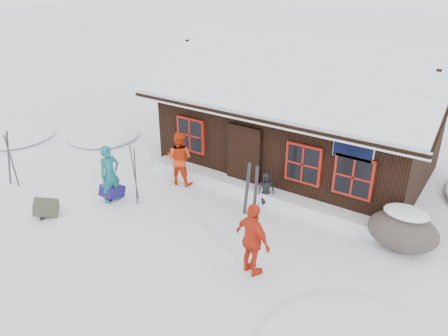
{
  "coord_description": "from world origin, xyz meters",
  "views": [
    {
      "loc": [
        7.08,
        -7.71,
        6.36
      ],
      "look_at": [
        1.1,
        1.09,
        1.3
      ],
      "focal_mm": 35.0,
      "sensor_mm": 36.0,
      "label": 1
    }
  ],
  "objects_px": {
    "ski_pair_left": "(10,160)",
    "skier_orange_left": "(180,158)",
    "skier_orange_right": "(253,240)",
    "backpack_blue": "(113,193)",
    "boulder": "(403,230)",
    "skier_crouched": "(266,188)",
    "ski_poles": "(255,222)",
    "backpack_olive": "(46,210)",
    "skier_teal": "(110,174)"
  },
  "relations": [
    {
      "from": "ski_pair_left",
      "to": "skier_orange_left",
      "type": "bearing_deg",
      "value": 51.26
    },
    {
      "from": "skier_orange_right",
      "to": "backpack_blue",
      "type": "relative_size",
      "value": 2.88
    },
    {
      "from": "ski_pair_left",
      "to": "backpack_blue",
      "type": "bearing_deg",
      "value": 35.34
    },
    {
      "from": "skier_orange_right",
      "to": "boulder",
      "type": "distance_m",
      "value": 3.83
    },
    {
      "from": "skier_crouched",
      "to": "boulder",
      "type": "relative_size",
      "value": 0.58
    },
    {
      "from": "ski_pair_left",
      "to": "ski_poles",
      "type": "height_order",
      "value": "ski_pair_left"
    },
    {
      "from": "skier_crouched",
      "to": "skier_orange_left",
      "type": "bearing_deg",
      "value": 150.14
    },
    {
      "from": "boulder",
      "to": "ski_poles",
      "type": "distance_m",
      "value": 3.56
    },
    {
      "from": "boulder",
      "to": "ski_pair_left",
      "type": "height_order",
      "value": "ski_pair_left"
    },
    {
      "from": "skier_orange_left",
      "to": "backpack_olive",
      "type": "bearing_deg",
      "value": 50.05
    },
    {
      "from": "skier_crouched",
      "to": "ski_poles",
      "type": "bearing_deg",
      "value": -106.71
    },
    {
      "from": "backpack_blue",
      "to": "backpack_olive",
      "type": "distance_m",
      "value": 1.87
    },
    {
      "from": "backpack_blue",
      "to": "backpack_olive",
      "type": "xyz_separation_m",
      "value": [
        -0.76,
        -1.7,
        0.01
      ]
    },
    {
      "from": "boulder",
      "to": "backpack_olive",
      "type": "distance_m",
      "value": 9.32
    },
    {
      "from": "skier_crouched",
      "to": "ski_poles",
      "type": "relative_size",
      "value": 0.78
    },
    {
      "from": "skier_orange_right",
      "to": "ski_poles",
      "type": "bearing_deg",
      "value": -43.94
    },
    {
      "from": "skier_orange_left",
      "to": "ski_pair_left",
      "type": "height_order",
      "value": "ski_pair_left"
    },
    {
      "from": "ski_pair_left",
      "to": "backpack_blue",
      "type": "height_order",
      "value": "ski_pair_left"
    },
    {
      "from": "ski_poles",
      "to": "backpack_blue",
      "type": "distance_m",
      "value": 4.64
    },
    {
      "from": "skier_teal",
      "to": "skier_crouched",
      "type": "distance_m",
      "value": 4.48
    },
    {
      "from": "skier_teal",
      "to": "skier_orange_right",
      "type": "relative_size",
      "value": 0.98
    },
    {
      "from": "backpack_blue",
      "to": "backpack_olive",
      "type": "height_order",
      "value": "backpack_olive"
    },
    {
      "from": "skier_orange_right",
      "to": "backpack_olive",
      "type": "relative_size",
      "value": 2.74
    },
    {
      "from": "skier_orange_right",
      "to": "skier_crouched",
      "type": "height_order",
      "value": "skier_orange_right"
    },
    {
      "from": "skier_teal",
      "to": "backpack_blue",
      "type": "xyz_separation_m",
      "value": [
        -0.11,
        0.1,
        -0.69
      ]
    },
    {
      "from": "skier_orange_left",
      "to": "boulder",
      "type": "relative_size",
      "value": 1.03
    },
    {
      "from": "ski_pair_left",
      "to": "skier_crouched",
      "type": "bearing_deg",
      "value": 41.22
    },
    {
      "from": "skier_orange_left",
      "to": "backpack_olive",
      "type": "xyz_separation_m",
      "value": [
        -1.8,
        -3.59,
        -0.68
      ]
    },
    {
      "from": "backpack_olive",
      "to": "boulder",
      "type": "bearing_deg",
      "value": 57.61
    },
    {
      "from": "skier_orange_left",
      "to": "backpack_olive",
      "type": "relative_size",
      "value": 2.68
    },
    {
      "from": "skier_orange_right",
      "to": "skier_crouched",
      "type": "distance_m",
      "value": 3.21
    },
    {
      "from": "skier_orange_right",
      "to": "skier_crouched",
      "type": "xyz_separation_m",
      "value": [
        -1.28,
        2.91,
        -0.39
      ]
    },
    {
      "from": "skier_teal",
      "to": "skier_orange_right",
      "type": "xyz_separation_m",
      "value": [
        5.05,
        -0.52,
        0.02
      ]
    },
    {
      "from": "skier_teal",
      "to": "backpack_blue",
      "type": "bearing_deg",
      "value": 58.39
    },
    {
      "from": "ski_poles",
      "to": "backpack_olive",
      "type": "distance_m",
      "value": 5.79
    },
    {
      "from": "skier_teal",
      "to": "backpack_olive",
      "type": "distance_m",
      "value": 1.95
    },
    {
      "from": "ski_pair_left",
      "to": "skier_teal",
      "type": "bearing_deg",
      "value": 33.14
    },
    {
      "from": "ski_poles",
      "to": "backpack_olive",
      "type": "relative_size",
      "value": 1.92
    },
    {
      "from": "skier_orange_left",
      "to": "boulder",
      "type": "distance_m",
      "value": 6.65
    },
    {
      "from": "skier_teal",
      "to": "ski_pair_left",
      "type": "xyz_separation_m",
      "value": [
        -3.21,
        -1.06,
        0.03
      ]
    },
    {
      "from": "boulder",
      "to": "backpack_olive",
      "type": "xyz_separation_m",
      "value": [
        -8.42,
        -3.97,
        -0.32
      ]
    },
    {
      "from": "backpack_blue",
      "to": "backpack_olive",
      "type": "bearing_deg",
      "value": -116.64
    },
    {
      "from": "skier_crouched",
      "to": "backpack_blue",
      "type": "xyz_separation_m",
      "value": [
        -3.87,
        -2.3,
        -0.32
      ]
    },
    {
      "from": "ski_poles",
      "to": "boulder",
      "type": "bearing_deg",
      "value": 30.94
    },
    {
      "from": "skier_crouched",
      "to": "backpack_olive",
      "type": "bearing_deg",
      "value": -177.27
    },
    {
      "from": "skier_teal",
      "to": "ski_pair_left",
      "type": "relative_size",
      "value": 0.92
    },
    {
      "from": "skier_teal",
      "to": "ski_pair_left",
      "type": "height_order",
      "value": "ski_pair_left"
    },
    {
      "from": "skier_teal",
      "to": "ski_pair_left",
      "type": "bearing_deg",
      "value": 118.79
    },
    {
      "from": "skier_teal",
      "to": "skier_crouched",
      "type": "height_order",
      "value": "skier_teal"
    },
    {
      "from": "skier_teal",
      "to": "skier_crouched",
      "type": "xyz_separation_m",
      "value": [
        3.76,
        2.4,
        -0.37
      ]
    }
  ]
}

